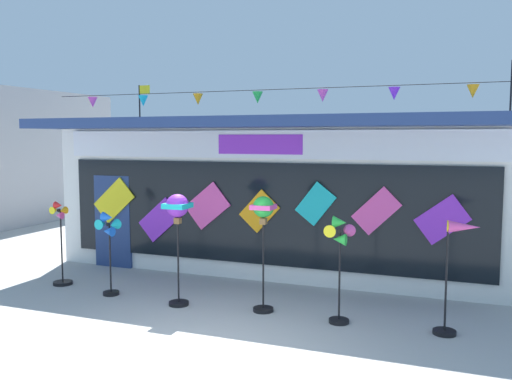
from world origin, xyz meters
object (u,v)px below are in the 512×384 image
object	(u,v)px
wind_spinner_center_left	(178,215)
wind_spinner_center_right	(263,221)
wind_spinner_left	(108,236)
kite_shop_building	(300,187)
wind_spinner_far_left	(61,240)
wind_spinner_far_right	(456,263)
wind_spinner_right	(339,247)

from	to	relation	value
wind_spinner_center_left	wind_spinner_center_right	bearing A→B (deg)	8.10
wind_spinner_center_left	wind_spinner_center_right	distance (m)	1.46
wind_spinner_center_left	wind_spinner_left	bearing A→B (deg)	177.53
kite_shop_building	wind_spinner_far_left	bearing A→B (deg)	-128.68
kite_shop_building	wind_spinner_center_left	world-z (taller)	kite_shop_building
wind_spinner_center_left	kite_shop_building	bearing A→B (deg)	80.93
wind_spinner_left	wind_spinner_center_left	distance (m)	1.51
wind_spinner_far_right	wind_spinner_left	bearing A→B (deg)	-178.89
kite_shop_building	wind_spinner_right	world-z (taller)	kite_shop_building
wind_spinner_center_right	wind_spinner_left	bearing A→B (deg)	-177.14
wind_spinner_far_left	wind_spinner_center_left	size ratio (longest dim) A/B	0.85
wind_spinner_far_left	wind_spinner_left	bearing A→B (deg)	-11.09
wind_spinner_far_left	wind_spinner_right	size ratio (longest dim) A/B	0.98
wind_spinner_center_right	kite_shop_building	bearing A→B (deg)	99.00
wind_spinner_left	kite_shop_building	bearing A→B (deg)	64.59
wind_spinner_far_right	wind_spinner_far_left	bearing A→B (deg)	178.87
kite_shop_building	wind_spinner_left	distance (m)	5.11
kite_shop_building	wind_spinner_left	xyz separation A→B (m)	(-2.18, -4.59, -0.56)
wind_spinner_center_right	wind_spinner_right	distance (m)	1.32
wind_spinner_center_left	wind_spinner_center_right	xyz separation A→B (m)	(1.45, 0.21, -0.04)
wind_spinner_center_right	wind_spinner_far_right	world-z (taller)	wind_spinner_center_right
kite_shop_building	wind_spinner_center_left	xyz separation A→B (m)	(-0.74, -4.65, -0.10)
kite_shop_building	wind_spinner_center_left	size ratio (longest dim) A/B	5.27
wind_spinner_center_right	wind_spinner_center_left	bearing A→B (deg)	-171.90
wind_spinner_far_left	wind_spinner_center_left	xyz separation A→B (m)	(2.73, -0.31, 0.66)
wind_spinner_center_right	wind_spinner_right	bearing A→B (deg)	-6.15
wind_spinner_far_left	wind_spinner_center_right	distance (m)	4.22
wind_spinner_far_left	wind_spinner_right	distance (m)	5.46
wind_spinner_left	wind_spinner_right	xyz separation A→B (m)	(4.15, 0.01, 0.11)
wind_spinner_right	kite_shop_building	bearing A→B (deg)	113.33
wind_spinner_center_left	wind_spinner_far_right	size ratio (longest dim) A/B	1.14
wind_spinner_far_right	kite_shop_building	bearing A→B (deg)	129.01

